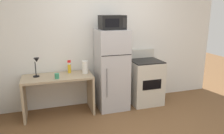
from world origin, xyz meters
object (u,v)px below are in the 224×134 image
(paper_towel_roll, at_px, (85,67))
(coffee_mug, at_px, (57,76))
(refrigerator, at_px, (112,70))
(microwave, at_px, (112,22))
(oven_range, at_px, (145,81))
(desk, at_px, (58,87))
(desk_lamp, at_px, (36,64))
(spray_bottle, at_px, (69,68))

(paper_towel_roll, bearing_deg, coffee_mug, -161.58)
(paper_towel_roll, distance_m, refrigerator, 0.53)
(coffee_mug, relative_size, microwave, 0.21)
(microwave, height_order, oven_range, microwave)
(desk, distance_m, desk_lamp, 0.58)
(refrigerator, height_order, microwave, microwave)
(paper_towel_roll, height_order, coffee_mug, paper_towel_roll)
(desk_lamp, relative_size, paper_towel_roll, 1.47)
(microwave, bearing_deg, refrigerator, 90.33)
(desk_lamp, xyz_separation_m, oven_range, (2.13, -0.06, -0.52))
(refrigerator, bearing_deg, desk, 179.45)
(desk, distance_m, coffee_mug, 0.31)
(desk, bearing_deg, coffee_mug, -96.79)
(desk, distance_m, microwave, 1.57)
(oven_range, bearing_deg, desk, 179.70)
(desk_lamp, relative_size, refrigerator, 0.22)
(spray_bottle, xyz_separation_m, microwave, (0.81, -0.17, 0.85))
(desk_lamp, height_order, microwave, microwave)
(spray_bottle, bearing_deg, oven_range, -5.61)
(paper_towel_roll, bearing_deg, spray_bottle, 156.64)
(refrigerator, xyz_separation_m, microwave, (0.00, -0.02, 0.92))
(desk_lamp, distance_m, refrigerator, 1.41)
(desk, xyz_separation_m, paper_towel_roll, (0.52, 0.02, 0.34))
(desk_lamp, distance_m, coffee_mug, 0.44)
(paper_towel_roll, height_order, microwave, microwave)
(microwave, bearing_deg, oven_range, 1.68)
(microwave, xyz_separation_m, oven_range, (0.74, 0.02, -1.23))
(desk, height_order, desk_lamp, desk_lamp)
(refrigerator, relative_size, microwave, 3.42)
(oven_range, bearing_deg, coffee_mug, -175.22)
(paper_towel_roll, distance_m, microwave, 0.98)
(spray_bottle, height_order, refrigerator, refrigerator)
(desk_lamp, height_order, spray_bottle, desk_lamp)
(coffee_mug, relative_size, oven_range, 0.09)
(coffee_mug, distance_m, microwave, 1.40)
(refrigerator, bearing_deg, microwave, -89.67)
(desk_lamp, bearing_deg, microwave, -3.28)
(coffee_mug, relative_size, spray_bottle, 0.38)
(desk_lamp, xyz_separation_m, microwave, (1.39, -0.08, 0.71))
(oven_range, bearing_deg, desk_lamp, 178.43)
(refrigerator, xyz_separation_m, oven_range, (0.74, 0.00, -0.32))
(desk_lamp, xyz_separation_m, spray_bottle, (0.59, 0.09, -0.14))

